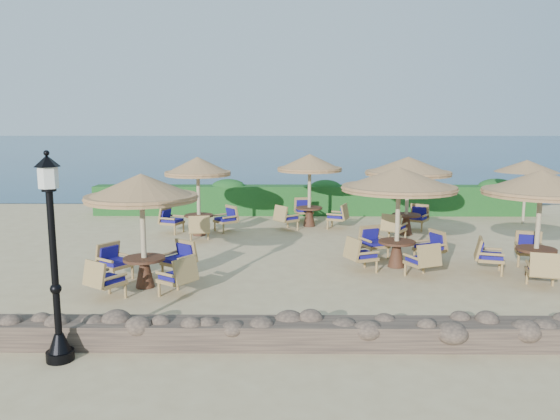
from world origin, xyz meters
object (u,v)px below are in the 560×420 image
object	(u,v)px
lamp_post	(54,267)
cafe_set_1	(398,197)
cafe_set_2	(540,204)
cafe_set_3	(198,184)
extra_parasol	(527,166)
cafe_set_5	(408,175)
cafe_set_4	(310,178)
cafe_set_0	(142,213)

from	to	relation	value
lamp_post	cafe_set_1	xyz separation A→B (m)	(6.58, 5.77, 0.32)
cafe_set_2	cafe_set_3	world-z (taller)	same
lamp_post	cafe_set_3	bearing A→B (deg)	85.75
lamp_post	extra_parasol	distance (m)	17.41
lamp_post	cafe_set_5	size ratio (longest dim) A/B	1.14
cafe_set_3	cafe_set_4	bearing A→B (deg)	23.21
cafe_set_1	cafe_set_3	distance (m)	7.10
cafe_set_0	cafe_set_4	world-z (taller)	same
cafe_set_3	cafe_set_5	bearing A→B (deg)	1.17
cafe_set_0	cafe_set_3	bearing A→B (deg)	86.56
cafe_set_1	cafe_set_4	bearing A→B (deg)	109.95
lamp_post	cafe_set_2	bearing A→B (deg)	26.68
cafe_set_2	extra_parasol	bearing A→B (deg)	68.77
cafe_set_1	lamp_post	bearing A→B (deg)	-138.73
lamp_post	cafe_set_0	distance (m)	3.96
cafe_set_3	cafe_set_4	distance (m)	4.13
extra_parasol	cafe_set_0	size ratio (longest dim) A/B	0.89
cafe_set_1	cafe_set_2	size ratio (longest dim) A/B	1.04
lamp_post	cafe_set_5	bearing A→B (deg)	52.09
cafe_set_3	cafe_set_0	bearing A→B (deg)	-93.44
cafe_set_1	cafe_set_5	distance (m)	4.34
cafe_set_2	cafe_set_4	bearing A→B (deg)	129.54
lamp_post	cafe_set_3	world-z (taller)	lamp_post
cafe_set_3	cafe_set_5	world-z (taller)	same
extra_parasol	cafe_set_4	xyz separation A→B (m)	(-8.08, -0.57, -0.38)
extra_parasol	cafe_set_4	bearing A→B (deg)	-175.96
extra_parasol	cafe_set_3	distance (m)	12.08
cafe_set_3	cafe_set_4	xyz separation A→B (m)	(3.79, 1.63, 0.05)
cafe_set_3	cafe_set_1	bearing A→B (deg)	-34.58
cafe_set_5	cafe_set_2	bearing A→B (deg)	-66.97
extra_parasol	cafe_set_4	distance (m)	8.11
lamp_post	cafe_set_1	distance (m)	8.75
cafe_set_3	extra_parasol	bearing A→B (deg)	10.49
lamp_post	cafe_set_3	distance (m)	9.83
extra_parasol	cafe_set_5	xyz separation A→B (m)	(-4.86, -2.05, -0.14)
cafe_set_1	cafe_set_5	bearing A→B (deg)	74.35
lamp_post	cafe_set_2	size ratio (longest dim) A/B	1.15
cafe_set_0	cafe_set_1	xyz separation A→B (m)	(6.20, 1.83, 0.11)
cafe_set_0	cafe_set_2	distance (m)	9.54
cafe_set_1	cafe_set_2	xyz separation A→B (m)	(3.29, -0.81, -0.05)
lamp_post	extra_parasol	world-z (taller)	lamp_post
lamp_post	cafe_set_4	xyz separation A→B (m)	(4.52, 11.43, 0.24)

